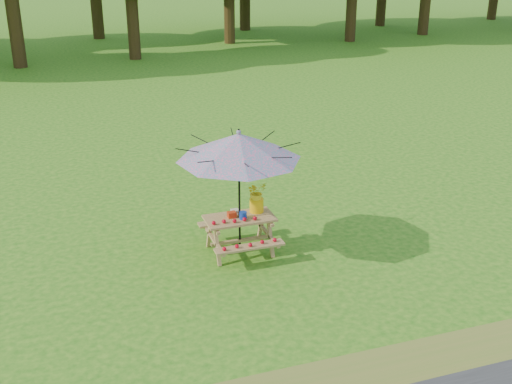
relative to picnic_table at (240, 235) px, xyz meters
name	(u,v)px	position (x,y,z in m)	size (l,w,h in m)	color
ground	(495,241)	(4.55, -1.11, -0.33)	(120.00, 120.00, 0.00)	#216613
picnic_table	(240,235)	(0.00, 0.00, 0.00)	(1.20, 1.32, 0.67)	olive
patio_umbrella	(239,147)	(0.00, 0.00, 1.62)	(2.43, 2.43, 2.25)	black
produce_bins	(237,214)	(-0.03, 0.02, 0.40)	(0.30, 0.40, 0.13)	red
tomatoes_row	(234,221)	(-0.15, -0.18, 0.38)	(0.77, 0.13, 0.07)	red
flower_bucket	(257,196)	(0.36, 0.13, 0.64)	(0.39, 0.36, 0.56)	yellow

